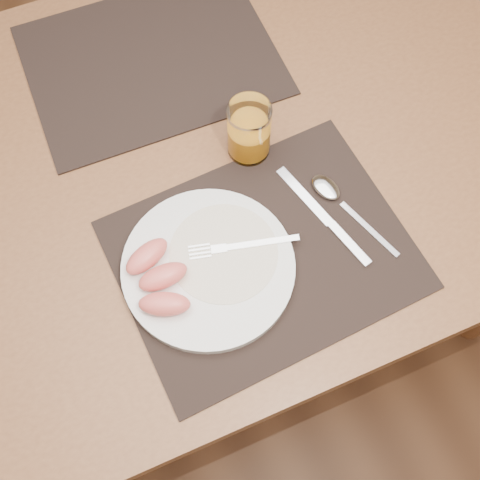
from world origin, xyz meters
The scene contains 11 objects.
ground centered at (0.00, 0.00, 0.00)m, with size 5.00×5.00×0.00m, color brown.
table centered at (0.00, 0.00, 0.67)m, with size 1.40×0.90×0.75m.
placemat_near centered at (0.03, -0.22, 0.75)m, with size 0.45×0.35×0.00m, color black.
placemat_far centered at (0.00, 0.22, 0.75)m, with size 0.45×0.35×0.00m, color black.
plate centered at (-0.06, -0.21, 0.76)m, with size 0.27×0.27×0.02m, color white.
plate_dressing centered at (-0.03, -0.20, 0.77)m, with size 0.17×0.17×0.00m.
fork centered at (-0.01, -0.20, 0.77)m, with size 0.17×0.06×0.00m.
knife centered at (0.15, -0.21, 0.76)m, with size 0.07×0.22×0.01m.
spoon centered at (0.18, -0.17, 0.76)m, with size 0.08×0.19×0.01m.
juice_glass centered at (0.09, -0.03, 0.80)m, with size 0.07×0.07×0.11m.
grapefruit_wedges centered at (-0.14, -0.21, 0.79)m, with size 0.09×0.15×0.03m.
Camera 1 is at (-0.15, -0.55, 1.63)m, focal length 45.00 mm.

